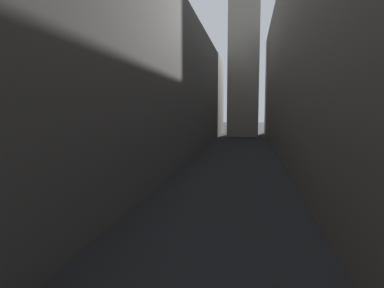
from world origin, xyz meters
name	(u,v)px	position (x,y,z in m)	size (l,w,h in m)	color
ground_plane	(232,169)	(0.00, 48.00, 0.00)	(264.00, 264.00, 0.00)	#232326
building_block_left	(138,82)	(-11.08, 50.00, 9.39)	(11.15, 108.00, 18.78)	slate
building_block_right	(347,53)	(11.41, 50.00, 12.02)	(11.82, 108.00, 24.04)	#60594F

